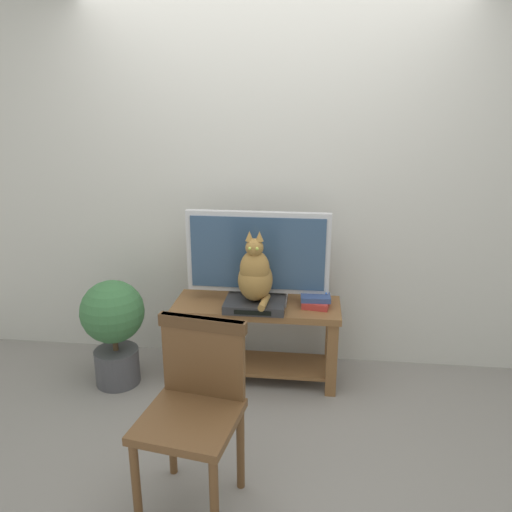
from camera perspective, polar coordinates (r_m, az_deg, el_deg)
name	(u,v)px	position (r m, az deg, el deg)	size (l,w,h in m)	color
ground_plane	(255,423)	(3.16, -0.12, -18.58)	(12.00, 12.00, 0.00)	gray
back_wall	(271,169)	(3.50, 1.70, 9.88)	(7.00, 0.12, 2.80)	beige
tv_stand	(257,329)	(3.43, 0.10, -8.32)	(1.11, 0.41, 0.56)	brown
tv	(258,256)	(3.29, 0.20, -0.01)	(0.95, 0.20, 0.62)	#B7B7BC
media_box	(255,304)	(3.28, -0.08, -5.45)	(0.39, 0.30, 0.06)	#2D2D30
cat	(255,275)	(3.19, -0.09, -2.13)	(0.22, 0.32, 0.47)	olive
wooden_chair	(195,400)	(2.42, -6.96, -15.97)	(0.49, 0.49, 0.90)	brown
book_stack	(316,301)	(3.32, 6.86, -5.11)	(0.20, 0.19, 0.08)	#B2332D
potted_plant	(114,325)	(3.47, -15.95, -7.55)	(0.42, 0.42, 0.74)	#47474C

